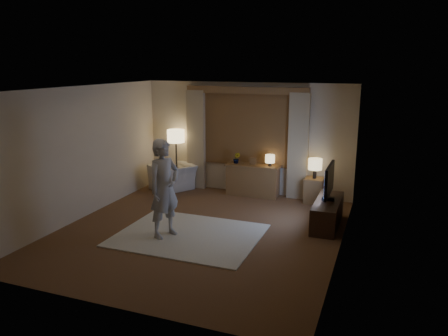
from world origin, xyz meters
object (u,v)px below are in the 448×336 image
at_px(side_table, 314,191).
at_px(person, 164,188).
at_px(sideboard, 253,181).
at_px(armchair, 173,177).
at_px(tv_stand, 327,213).

height_order(side_table, person, person).
height_order(sideboard, side_table, sideboard).
distance_m(armchair, tv_stand, 4.03).
bearing_deg(sideboard, tv_stand, -35.53).
bearing_deg(side_table, person, -126.58).
relative_size(armchair, side_table, 1.71).
height_order(side_table, tv_stand, side_table).
bearing_deg(sideboard, person, -103.70).
bearing_deg(armchair, person, 57.18).
height_order(sideboard, armchair, sideboard).
bearing_deg(sideboard, side_table, -2.01).
relative_size(side_table, person, 0.32).
xyz_separation_m(side_table, person, (-2.14, -2.89, 0.61)).
xyz_separation_m(tv_stand, person, (-2.62, -1.58, 0.64)).
height_order(armchair, side_table, armchair).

